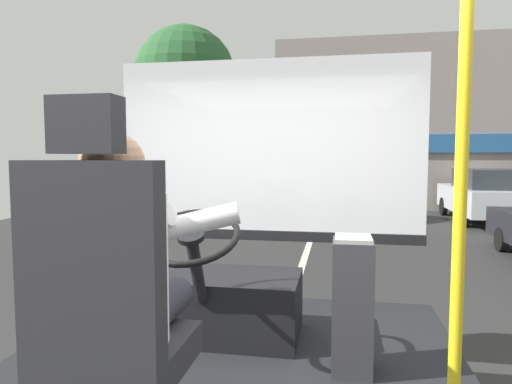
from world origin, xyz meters
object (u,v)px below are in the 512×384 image
object	(u,v)px
handrail_pole	(461,190)
fare_box	(352,304)
parked_car_green	(438,184)
driver_seat	(108,323)
bus_driver	(121,262)
parked_car_silver	(488,195)
steering_console	(214,301)

from	to	relation	value
handrail_pole	fare_box	xyz separation A→B (m)	(-0.33, 0.79, -0.68)
parked_car_green	driver_seat	bearing A→B (deg)	-104.95
bus_driver	fare_box	world-z (taller)	bus_driver
bus_driver	handrail_pole	distance (m)	1.23
bus_driver	fare_box	xyz separation A→B (m)	(0.86, 0.91, -0.41)
driver_seat	bus_driver	world-z (taller)	driver_seat
driver_seat	bus_driver	distance (m)	0.22
driver_seat	parked_car_silver	size ratio (longest dim) A/B	0.35
driver_seat	steering_console	bearing A→B (deg)	90.00
fare_box	parked_car_silver	world-z (taller)	parked_car_silver
handrail_pole	parked_car_silver	bearing A→B (deg)	72.57
parked_car_silver	parked_car_green	distance (m)	5.72
driver_seat	steering_console	world-z (taller)	driver_seat
driver_seat	bus_driver	size ratio (longest dim) A/B	1.67
bus_driver	parked_car_green	size ratio (longest dim) A/B	0.21
fare_box	handrail_pole	bearing A→B (deg)	-67.32
driver_seat	handrail_pole	bearing A→B (deg)	10.85
driver_seat	handrail_pole	world-z (taller)	handrail_pole
bus_driver	steering_console	xyz separation A→B (m)	(-0.00, 1.24, -0.55)
bus_driver	parked_car_green	bearing A→B (deg)	74.97
fare_box	driver_seat	bearing A→B (deg)	-130.40
steering_console	parked_car_silver	world-z (taller)	steering_console
parked_car_silver	steering_console	bearing A→B (deg)	-114.56
parked_car_green	parked_car_silver	bearing A→B (deg)	-88.35
steering_console	parked_car_silver	distance (m)	11.86
steering_console	fare_box	size ratio (longest dim) A/B	1.50
driver_seat	handrail_pole	distance (m)	1.30
fare_box	parked_car_green	xyz separation A→B (m)	(3.90, 16.82, -0.29)
handrail_pole	parked_car_silver	size ratio (longest dim) A/B	0.53
fare_box	parked_car_green	size ratio (longest dim) A/B	0.19
bus_driver	parked_car_silver	bearing A→B (deg)	67.71
bus_driver	steering_console	size ratio (longest dim) A/B	0.73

